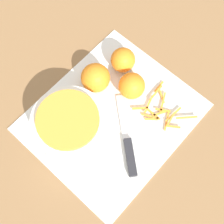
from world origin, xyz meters
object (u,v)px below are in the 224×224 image
(orange_left, at_px, (123,60))
(bowl_speckled, at_px, (70,124))
(orange_back, at_px, (132,86))
(knife, at_px, (129,148))
(orange_right, at_px, (95,78))

(orange_left, bearing_deg, bowl_speckled, -173.47)
(bowl_speckled, xyz_separation_m, orange_left, (0.23, 0.03, -0.01))
(bowl_speckled, height_order, orange_back, bowl_speckled)
(bowl_speckled, height_order, knife, bowl_speckled)
(orange_left, distance_m, orange_right, 0.09)
(bowl_speckled, xyz_separation_m, orange_right, (0.14, 0.04, -0.00))
(bowl_speckled, bearing_deg, orange_left, 6.53)
(bowl_speckled, bearing_deg, knife, -67.08)
(bowl_speckled, relative_size, orange_back, 2.62)
(knife, bearing_deg, orange_left, -5.09)
(knife, height_order, orange_back, orange_back)
(orange_left, distance_m, orange_back, 0.08)
(orange_back, bearing_deg, orange_left, 57.63)
(orange_left, bearing_deg, knife, -134.92)
(bowl_speckled, xyz_separation_m, knife, (0.06, -0.14, -0.03))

